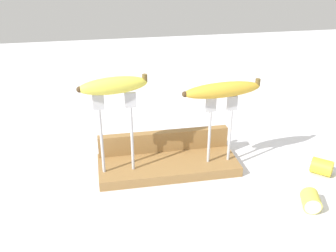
% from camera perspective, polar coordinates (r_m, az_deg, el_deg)
% --- Properties ---
extents(ground_plane, '(3.00, 3.00, 0.00)m').
position_cam_1_polar(ground_plane, '(1.02, 0.00, -6.35)').
color(ground_plane, silver).
extents(wooden_board, '(0.36, 0.14, 0.02)m').
position_cam_1_polar(wooden_board, '(1.01, 0.00, -5.76)').
color(wooden_board, olive).
rests_on(wooden_board, ground).
extents(board_backstop, '(0.35, 0.02, 0.06)m').
position_cam_1_polar(board_backstop, '(1.04, -0.60, -2.20)').
color(board_backstop, olive).
rests_on(board_backstop, wooden_board).
extents(fork_stand_left, '(0.10, 0.01, 0.20)m').
position_cam_1_polar(fork_stand_left, '(0.91, -7.62, -0.09)').
color(fork_stand_left, '#B2B2B7').
rests_on(fork_stand_left, wooden_board).
extents(fork_stand_right, '(0.08, 0.01, 0.18)m').
position_cam_1_polar(fork_stand_right, '(0.96, 7.69, 0.36)').
color(fork_stand_right, '#B2B2B7').
rests_on(fork_stand_right, wooden_board).
extents(banana_raised_left, '(0.16, 0.06, 0.04)m').
position_cam_1_polar(banana_raised_left, '(0.88, -8.01, 5.90)').
color(banana_raised_left, '#DBD147').
rests_on(banana_raised_left, fork_stand_left).
extents(banana_raised_right, '(0.20, 0.07, 0.04)m').
position_cam_1_polar(banana_raised_right, '(0.93, 8.00, 5.27)').
color(banana_raised_right, gold).
rests_on(banana_raised_right, fork_stand_right).
extents(banana_chunk_near, '(0.06, 0.06, 0.04)m').
position_cam_1_polar(banana_chunk_near, '(1.06, 21.59, -5.57)').
color(banana_chunk_near, yellow).
rests_on(banana_chunk_near, ground).
extents(banana_chunk_far, '(0.05, 0.06, 0.04)m').
position_cam_1_polar(banana_chunk_far, '(0.92, 20.24, -10.27)').
color(banana_chunk_far, '#DBD147').
rests_on(banana_chunk_far, ground).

